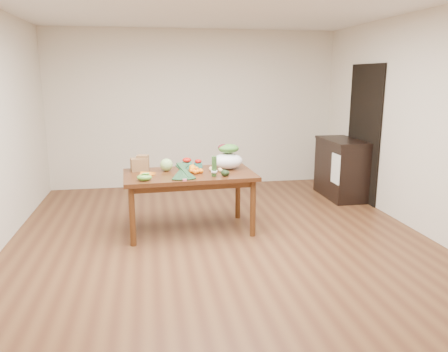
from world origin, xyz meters
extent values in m
plane|color=brown|center=(0.00, 0.00, 0.00)|extent=(6.00, 6.00, 0.00)
cube|color=beige|center=(0.00, 3.00, 1.35)|extent=(5.00, 0.02, 2.70)
cube|color=beige|center=(0.00, -3.00, 1.35)|extent=(5.00, 0.02, 2.70)
cube|color=beige|center=(2.50, 0.00, 1.35)|extent=(0.02, 6.00, 2.70)
cube|color=#41250F|center=(-0.33, 0.60, 0.38)|extent=(1.64, 0.96, 0.75)
cube|color=black|center=(2.48, 1.60, 1.05)|extent=(0.02, 1.00, 2.10)
cube|color=black|center=(2.22, 1.77, 0.47)|extent=(0.52, 1.02, 0.94)
cube|color=white|center=(1.96, 1.40, 0.55)|extent=(0.02, 0.28, 0.45)
sphere|color=#9EDA7D|center=(-0.60, 0.76, 0.83)|extent=(0.16, 0.16, 0.16)
sphere|color=orange|center=(-0.42, 0.67, 0.80)|extent=(0.09, 0.09, 0.09)
sphere|color=orange|center=(-0.28, 0.69, 0.79)|extent=(0.09, 0.09, 0.09)
sphere|color=orange|center=(-0.29, 0.64, 0.79)|extent=(0.08, 0.08, 0.08)
ellipsoid|color=#66B53D|center=(-0.88, 0.28, 0.79)|extent=(0.17, 0.13, 0.08)
ellipsoid|color=tan|center=(-0.05, 0.64, 0.77)|extent=(0.06, 0.05, 0.05)
ellipsoid|color=tan|center=(-0.01, 0.56, 0.77)|extent=(0.05, 0.04, 0.04)
ellipsoid|color=tan|center=(0.06, 0.62, 0.77)|extent=(0.06, 0.05, 0.05)
ellipsoid|color=#D6BA7B|center=(-0.04, 0.69, 0.78)|extent=(0.06, 0.05, 0.05)
ellipsoid|color=#CBBE75|center=(0.06, 0.57, 0.77)|extent=(0.05, 0.04, 0.04)
ellipsoid|color=black|center=(0.07, 0.35, 0.79)|extent=(0.11, 0.13, 0.08)
ellipsoid|color=black|center=(0.10, 0.39, 0.78)|extent=(0.08, 0.10, 0.06)
camera|label=1|loc=(-0.81, -4.66, 1.92)|focal=35.00mm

